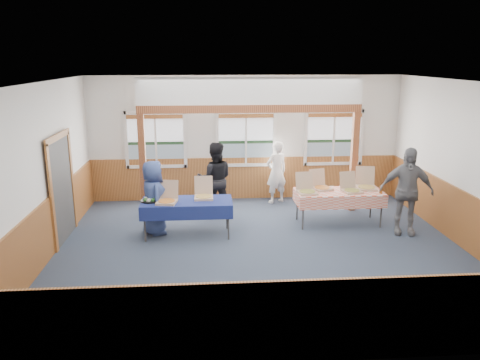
# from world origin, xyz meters

# --- Properties ---
(floor) EXTENTS (8.00, 8.00, 0.00)m
(floor) POSITION_xyz_m (0.00, 0.00, 0.00)
(floor) COLOR #2B3747
(floor) RESTS_ON ground
(ceiling) EXTENTS (8.00, 8.00, 0.00)m
(ceiling) POSITION_xyz_m (0.00, 0.00, 3.20)
(ceiling) COLOR white
(ceiling) RESTS_ON wall_back
(wall_back) EXTENTS (8.00, 0.00, 8.00)m
(wall_back) POSITION_xyz_m (0.00, 3.50, 1.60)
(wall_back) COLOR silver
(wall_back) RESTS_ON floor
(wall_front) EXTENTS (8.00, 0.00, 8.00)m
(wall_front) POSITION_xyz_m (0.00, -3.50, 1.60)
(wall_front) COLOR silver
(wall_front) RESTS_ON floor
(wall_left) EXTENTS (0.00, 8.00, 8.00)m
(wall_left) POSITION_xyz_m (-4.00, 0.00, 1.60)
(wall_left) COLOR silver
(wall_left) RESTS_ON floor
(wall_right) EXTENTS (0.00, 8.00, 8.00)m
(wall_right) POSITION_xyz_m (4.00, 0.00, 1.60)
(wall_right) COLOR silver
(wall_right) RESTS_ON floor
(wainscot_back) EXTENTS (7.98, 0.05, 1.10)m
(wainscot_back) POSITION_xyz_m (0.00, 3.48, 0.55)
(wainscot_back) COLOR brown
(wainscot_back) RESTS_ON floor
(wainscot_front) EXTENTS (7.98, 0.05, 1.10)m
(wainscot_front) POSITION_xyz_m (0.00, -3.48, 0.55)
(wainscot_front) COLOR brown
(wainscot_front) RESTS_ON floor
(wainscot_left) EXTENTS (0.05, 6.98, 1.10)m
(wainscot_left) POSITION_xyz_m (-3.98, 0.00, 0.55)
(wainscot_left) COLOR brown
(wainscot_left) RESTS_ON floor
(wainscot_right) EXTENTS (0.05, 6.98, 1.10)m
(wainscot_right) POSITION_xyz_m (3.98, 0.00, 0.55)
(wainscot_right) COLOR brown
(wainscot_right) RESTS_ON floor
(cased_opening) EXTENTS (0.06, 1.30, 2.10)m
(cased_opening) POSITION_xyz_m (-3.96, 0.90, 1.05)
(cased_opening) COLOR #353535
(cased_opening) RESTS_ON wall_left
(window_left) EXTENTS (1.56, 0.10, 1.46)m
(window_left) POSITION_xyz_m (-2.30, 3.46, 1.68)
(window_left) COLOR white
(window_left) RESTS_ON wall_back
(window_mid) EXTENTS (1.56, 0.10, 1.46)m
(window_mid) POSITION_xyz_m (0.00, 3.46, 1.68)
(window_mid) COLOR white
(window_mid) RESTS_ON wall_back
(window_right) EXTENTS (1.56, 0.10, 1.46)m
(window_right) POSITION_xyz_m (2.30, 3.46, 1.68)
(window_right) COLOR white
(window_right) RESTS_ON wall_back
(post_left) EXTENTS (0.15, 0.15, 2.40)m
(post_left) POSITION_xyz_m (-2.50, 2.30, 1.20)
(post_left) COLOR #602B15
(post_left) RESTS_ON floor
(post_right) EXTENTS (0.15, 0.15, 2.40)m
(post_right) POSITION_xyz_m (2.50, 2.30, 1.20)
(post_right) COLOR #602B15
(post_right) RESTS_ON floor
(cross_beam) EXTENTS (5.15, 0.18, 0.18)m
(cross_beam) POSITION_xyz_m (0.00, 2.30, 2.49)
(cross_beam) COLOR #602B15
(cross_beam) RESTS_ON post_left
(table_left) EXTENTS (1.93, 0.97, 0.76)m
(table_left) POSITION_xyz_m (-1.45, 0.89, 0.70)
(table_left) COLOR #353535
(table_left) RESTS_ON floor
(table_right) EXTENTS (2.03, 1.16, 0.76)m
(table_right) POSITION_xyz_m (1.90, 1.36, 0.70)
(table_right) COLOR #353535
(table_right) RESTS_ON floor
(pizza_box_a) EXTENTS (0.46, 0.53, 0.42)m
(pizza_box_a) POSITION_xyz_m (-1.84, 0.78, 0.82)
(pizza_box_a) COLOR tan
(pizza_box_a) RESTS_ON table_left
(pizza_box_b) EXTENTS (0.39, 0.47, 0.42)m
(pizza_box_b) POSITION_xyz_m (-1.10, 1.05, 0.82)
(pizza_box_b) COLOR tan
(pizza_box_b) RESTS_ON table_left
(pizza_box_c) EXTENTS (0.44, 0.51, 0.42)m
(pizza_box_c) POSITION_xyz_m (1.14, 1.26, 0.82)
(pizza_box_c) COLOR tan
(pizza_box_c) RESTS_ON table_right
(pizza_box_d) EXTENTS (0.50, 0.56, 0.42)m
(pizza_box_d) POSITION_xyz_m (1.54, 1.55, 0.82)
(pizza_box_d) COLOR tan
(pizza_box_d) RESTS_ON table_right
(pizza_box_e) EXTENTS (0.46, 0.52, 0.41)m
(pizza_box_e) POSITION_xyz_m (2.14, 1.28, 0.82)
(pizza_box_e) COLOR tan
(pizza_box_e) RESTS_ON table_right
(pizza_box_f) EXTENTS (0.50, 0.58, 0.47)m
(pizza_box_f) POSITION_xyz_m (2.55, 1.50, 0.83)
(pizza_box_f) COLOR tan
(pizza_box_f) RESTS_ON table_right
(veggie_tray) EXTENTS (0.38, 0.38, 0.09)m
(veggie_tray) POSITION_xyz_m (-2.20, 0.89, 0.79)
(veggie_tray) COLOR black
(veggie_tray) RESTS_ON table_left
(drink_glass) EXTENTS (0.07, 0.07, 0.15)m
(drink_glass) POSITION_xyz_m (2.75, 1.11, 0.83)
(drink_glass) COLOR #995019
(drink_glass) RESTS_ON table_right
(woman_white) EXTENTS (0.69, 0.58, 1.60)m
(woman_white) POSITION_xyz_m (0.74, 3.04, 0.80)
(woman_white) COLOR white
(woman_white) RESTS_ON floor
(woman_black) EXTENTS (0.85, 0.66, 1.74)m
(woman_black) POSITION_xyz_m (-0.83, 2.18, 0.87)
(woman_black) COLOR black
(woman_black) RESTS_ON floor
(man_blue) EXTENTS (0.74, 0.90, 1.57)m
(man_blue) POSITION_xyz_m (-2.15, 1.06, 0.79)
(man_blue) COLOR navy
(man_blue) RESTS_ON floor
(person_grey) EXTENTS (1.16, 0.70, 1.86)m
(person_grey) POSITION_xyz_m (3.12, 0.67, 0.93)
(person_grey) COLOR slate
(person_grey) RESTS_ON floor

